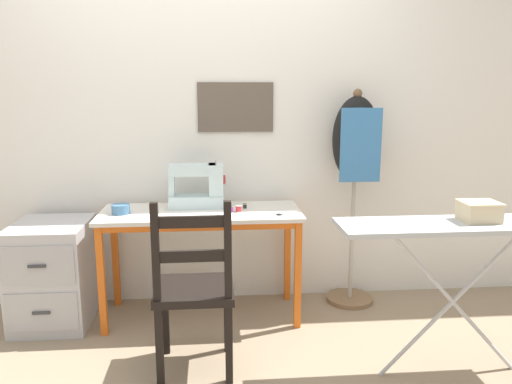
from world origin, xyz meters
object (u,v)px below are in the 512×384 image
Objects in this scene: thread_spool_near_machine at (231,209)px; filing_cabinet at (54,273)px; thread_spool_mid_table at (239,209)px; scissors at (284,214)px; ironing_board at (458,232)px; fabric_bowl at (121,209)px; dress_form at (355,153)px; thread_spool_far_edge at (245,206)px; wooden_chair at (194,291)px; storage_box at (479,211)px; sewing_machine at (199,187)px.

thread_spool_near_machine reaches higher than filing_cabinet.
thread_spool_near_machine is at bearing -172.49° from thread_spool_mid_table.
scissors is 1.01m from ironing_board.
dress_form is (1.50, 0.17, 0.31)m from fabric_bowl.
thread_spool_mid_table is at bearing 7.51° from thread_spool_near_machine.
dress_form reaches higher than thread_spool_far_edge.
scissors is 3.68× the size of thread_spool_near_machine.
dress_form is 1.00m from ironing_board.
wooden_chair is at bearing -35.55° from filing_cabinet.
wooden_chair is at bearing -113.08° from thread_spool_mid_table.
fabric_bowl is 0.60× the size of storage_box.
filing_cabinet is (-1.43, 0.13, -0.38)m from scissors.
thread_spool_near_machine reaches higher than thread_spool_far_edge.
scissors is at bearing -5.10° from filing_cabinet.
scissors is at bearing -24.64° from sewing_machine.
storage_box is (1.11, -0.80, 0.14)m from thread_spool_far_edge.
wooden_chair is 5.13× the size of storage_box.
fabric_bowl is at bearing -174.54° from thread_spool_far_edge.
dress_form is (0.78, 0.18, 0.32)m from thread_spool_mid_table.
thread_spool_near_machine is 0.91m from dress_form.
sewing_machine reaches higher than thread_spool_near_machine.
filing_cabinet is at bearing 144.45° from wooden_chair.
sewing_machine is 1.05m from filing_cabinet.
sewing_machine is 0.51m from fabric_bowl.
storage_box is (0.89, -0.62, 0.15)m from scissors.
scissors is (0.99, -0.10, -0.03)m from fabric_bowl.
filing_cabinet is at bearing 162.04° from storage_box.
dress_form is at bearing 13.21° from thread_spool_mid_table.
wooden_chair is at bearing -113.61° from thread_spool_far_edge.
dress_form reaches higher than sewing_machine.
filing_cabinet is 3.54× the size of storage_box.
wooden_chair reaches higher than thread_spool_far_edge.
dress_form reaches higher than fabric_bowl.
thread_spool_mid_table is 0.10m from thread_spool_far_edge.
thread_spool_far_edge is at bearing 5.46° from fabric_bowl.
fabric_bowl reaches higher than scissors.
dress_form is (0.83, 0.19, 0.32)m from thread_spool_near_machine.
fabric_bowl reaches higher than filing_cabinet.
filing_cabinet is at bearing -173.28° from sewing_machine.
ironing_board is at bearing -19.37° from filing_cabinet.
fabric_bowl is (-0.48, -0.13, -0.10)m from sewing_machine.
scissors is 0.29m from thread_spool_mid_table.
wooden_chair is (-0.02, -0.75, -0.39)m from sewing_machine.
thread_spool_mid_table is at bearing -117.33° from thread_spool_far_edge.
scissors is at bearing 140.18° from ironing_board.
thread_spool_far_edge is 0.03× the size of ironing_board.
sewing_machine reaches higher than filing_cabinet.
ironing_board is at bearing -167.58° from storage_box.
thread_spool_near_machine is 0.03× the size of ironing_board.
filing_cabinet is 0.44× the size of dress_form.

